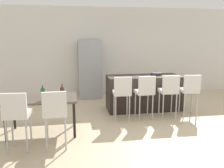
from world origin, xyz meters
The scene contains 16 objects.
ground_plane centered at (0.00, 0.00, 0.00)m, with size 10.00×10.00×0.00m, color #C6B28E.
back_wall centered at (0.00, 2.89, 1.45)m, with size 10.00×0.12×2.90m, color silver.
kitchen_island centered at (0.25, 0.88, 0.46)m, with size 1.96×0.77×0.92m, color black.
bar_chair_left centered at (-0.51, 0.11, 0.70)m, with size 0.42×0.42×1.05m.
bar_chair_middle centered at (0.05, 0.11, 0.70)m, with size 0.42×0.42×1.05m.
bar_chair_right centered at (0.64, 0.11, 0.70)m, with size 0.42×0.42×1.05m.
bar_chair_far centered at (1.17, 0.11, 0.70)m, with size 0.43×0.43×1.05m.
dining_table centered at (-2.24, -0.38, 0.67)m, with size 1.38×0.80×0.74m.
dining_chair_near centered at (-2.56, -1.14, 0.70)m, with size 0.42×0.42×1.05m.
dining_chair_far centered at (-1.93, -1.14, 0.70)m, with size 0.42×0.42×1.05m.
wine_bottle_right centered at (-2.18, -0.61, 0.86)m, with size 0.07×0.07×0.30m.
wine_bottle_far centered at (-1.82, -0.62, 0.87)m, with size 0.08×0.08×0.31m.
wine_glass_left centered at (-1.86, -0.06, 0.86)m, with size 0.07×0.07×0.17m.
refrigerator centered at (-1.08, 2.45, 0.92)m, with size 0.72×0.68×1.84m, color #939699.
fruit_bowl centered at (0.61, 0.93, 0.96)m, with size 0.30×0.30×0.07m, color #333338.
potted_plant centered at (2.10, 2.44, 0.32)m, with size 0.35×0.35×0.56m.
Camera 1 is at (-1.60, -5.12, 1.92)m, focal length 38.08 mm.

